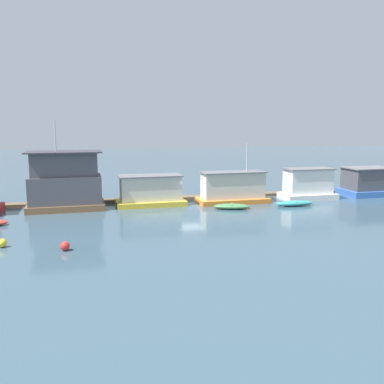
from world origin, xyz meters
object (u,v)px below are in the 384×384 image
buoy_yellow (2,243)px  dinghy_green (232,206)px  houseboat_yellow (150,191)px  dinghy_teal (295,203)px  mooring_post_far_left (299,189)px  houseboat_orange (233,188)px  houseboat_brown (65,183)px  buoy_red (65,246)px  houseboat_blue (368,182)px  houseboat_white (308,185)px

buoy_yellow → dinghy_green: bearing=23.5°
houseboat_yellow → dinghy_teal: 14.73m
mooring_post_far_left → buoy_yellow: 33.01m
houseboat_yellow → buoy_yellow: houseboat_yellow is taller
houseboat_orange → dinghy_teal: 6.52m
buoy_yellow → houseboat_brown: bearing=73.1°
houseboat_orange → buoy_yellow: size_ratio=12.36×
houseboat_orange → dinghy_green: size_ratio=1.98×
houseboat_orange → buoy_red: houseboat_orange is taller
houseboat_blue → dinghy_teal: (-11.56, -4.05, -1.25)m
houseboat_blue → buoy_red: 36.51m
mooring_post_far_left → buoy_yellow: mooring_post_far_left is taller
houseboat_orange → dinghy_green: houseboat_orange is taller
houseboat_white → dinghy_green: houseboat_white is taller
houseboat_blue → buoy_red: (-33.60, -14.23, -1.21)m
buoy_yellow → mooring_post_far_left: bearing=25.4°
houseboat_yellow → dinghy_green: bearing=-28.8°
houseboat_yellow → houseboat_blue: houseboat_blue is taller
dinghy_teal → houseboat_orange: bearing=147.9°
buoy_yellow → houseboat_white: bearing=21.6°
houseboat_orange → mooring_post_far_left: (9.07, 2.41, -0.77)m
houseboat_orange → houseboat_blue: houseboat_orange is taller
houseboat_blue → dinghy_green: 18.71m
dinghy_green → buoy_red: bearing=-146.1°
houseboat_brown → dinghy_green: 16.35m
dinghy_teal → mooring_post_far_left: mooring_post_far_left is taller
mooring_post_far_left → houseboat_orange: bearing=-165.1°
dinghy_teal → mooring_post_far_left: (3.66, 5.81, 0.48)m
buoy_red → houseboat_yellow: bearing=61.0°
houseboat_orange → dinghy_green: bearing=-111.2°
dinghy_green → houseboat_blue: bearing=12.1°
houseboat_white → houseboat_orange: bearing=179.7°
houseboat_white → dinghy_green: (-10.03, -3.22, -1.31)m
houseboat_white → buoy_yellow: size_ratio=9.73×
houseboat_orange → buoy_yellow: houseboat_orange is taller
mooring_post_far_left → dinghy_teal: bearing=-122.2°
houseboat_yellow → dinghy_teal: (14.07, -4.19, -1.17)m
houseboat_brown → houseboat_white: size_ratio=1.46×
houseboat_white → mooring_post_far_left: houseboat_white is taller
houseboat_blue → buoy_yellow: houseboat_blue is taller
houseboat_yellow → houseboat_orange: houseboat_orange is taller
houseboat_orange → buoy_yellow: bearing=-150.5°
houseboat_brown → dinghy_green: bearing=-14.3°
dinghy_teal → mooring_post_far_left: 6.88m
houseboat_yellow → dinghy_green: houseboat_yellow is taller
houseboat_white → dinghy_green: size_ratio=1.56×
houseboat_brown → houseboat_yellow: 8.38m
houseboat_brown → houseboat_orange: bearing=-2.5°
houseboat_brown → mooring_post_far_left: houseboat_brown is taller
dinghy_green → buoy_yellow: (-19.48, -8.47, 0.04)m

